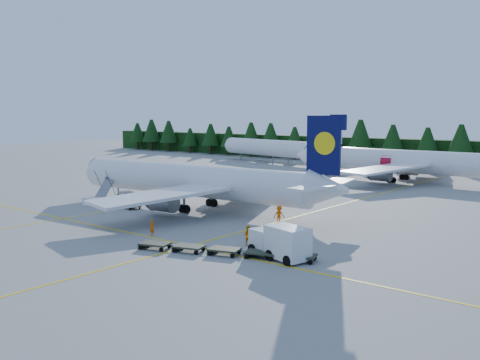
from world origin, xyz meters
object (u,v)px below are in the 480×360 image
Objects in this scene: airliner_navy at (185,180)px; airliner_red at (387,161)px; service_truck at (279,241)px; airstairs at (100,199)px.

airliner_red is (8.11, 42.70, 0.03)m from airliner_navy.
airliner_red reaches higher than service_truck.
service_truck is at bearing -35.19° from airstairs.
airliner_navy is 25.76m from service_truck.
airliner_navy is 6.58× the size of service_truck.
airstairs is at bearing -109.92° from airliner_red.
airliner_navy is 43.47m from airliner_red.
airliner_navy is at bearing -99.60° from airliner_red.
airliner_red is at bearing 120.07° from service_truck.
service_truck is (14.57, -54.73, -2.15)m from airliner_red.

